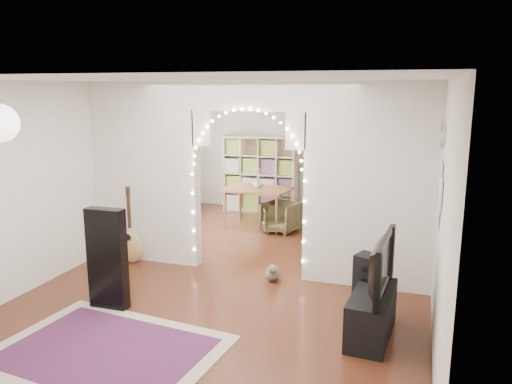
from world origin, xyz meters
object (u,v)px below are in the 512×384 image
(dining_chair_right, at_px, (277,219))
(dining_table, at_px, (257,192))
(acoustic_guitar, at_px, (130,235))
(floor_speaker, at_px, (369,288))
(bookcase, at_px, (261,174))
(dining_chair_left, at_px, (281,217))
(media_console, at_px, (372,314))

(dining_chair_right, bearing_deg, dining_table, 133.30)
(dining_chair_right, bearing_deg, acoustic_guitar, -147.37)
(floor_speaker, bearing_deg, bookcase, 141.95)
(dining_table, bearing_deg, bookcase, 110.87)
(dining_chair_left, bearing_deg, acoustic_guitar, -109.80)
(dining_table, height_order, dining_chair_right, dining_table)
(bookcase, relative_size, dining_chair_right, 3.15)
(floor_speaker, relative_size, dining_chair_left, 1.27)
(bookcase, relative_size, dining_chair_left, 2.66)
(floor_speaker, bearing_deg, media_console, -58.52)
(dining_chair_left, relative_size, dining_chair_right, 1.19)
(floor_speaker, bearing_deg, dining_chair_right, 143.27)
(media_console, height_order, dining_chair_right, media_console)
(floor_speaker, height_order, media_console, floor_speaker)
(bookcase, bearing_deg, media_console, -71.85)
(acoustic_guitar, bearing_deg, media_console, -15.47)
(bookcase, relative_size, dining_table, 1.27)
(bookcase, distance_m, dining_table, 1.29)
(acoustic_guitar, distance_m, dining_chair_left, 2.91)
(media_console, relative_size, dining_table, 0.79)
(acoustic_guitar, relative_size, dining_chair_right, 1.96)
(bookcase, xyz_separation_m, dining_chair_left, (0.85, -1.39, -0.53))
(acoustic_guitar, distance_m, bookcase, 3.86)
(dining_table, distance_m, dining_chair_right, 0.66)
(floor_speaker, height_order, dining_chair_left, floor_speaker)
(media_console, bearing_deg, acoustic_guitar, 166.08)
(floor_speaker, height_order, dining_chair_right, floor_speaker)
(floor_speaker, bearing_deg, acoustic_guitar, -171.63)
(media_console, bearing_deg, dining_table, 127.96)
(media_console, distance_m, bookcase, 5.71)
(dining_table, bearing_deg, dining_chair_right, -19.05)
(bookcase, bearing_deg, dining_chair_right, -73.37)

